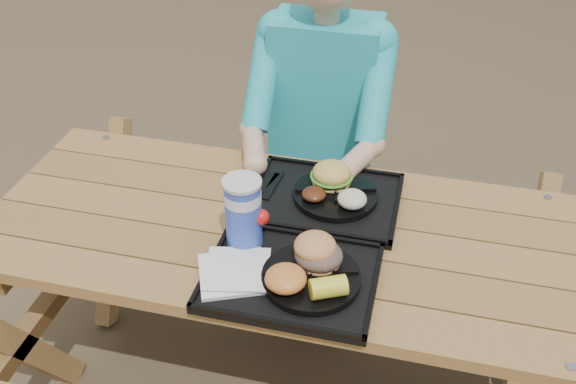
# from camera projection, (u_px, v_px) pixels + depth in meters

# --- Properties ---
(picnic_table) EXTENTS (1.80, 1.49, 0.75)m
(picnic_table) POSITION_uv_depth(u_px,v_px,m) (288.00, 317.00, 2.10)
(picnic_table) COLOR #999999
(picnic_table) RESTS_ON ground
(tray_near) EXTENTS (0.45, 0.35, 0.02)m
(tray_near) POSITION_uv_depth(u_px,v_px,m) (291.00, 278.00, 1.69)
(tray_near) COLOR black
(tray_near) RESTS_ON picnic_table
(tray_far) EXTENTS (0.45, 0.35, 0.02)m
(tray_far) POSITION_uv_depth(u_px,v_px,m) (325.00, 200.00, 1.97)
(tray_far) COLOR black
(tray_far) RESTS_ON picnic_table
(plate_near) EXTENTS (0.26, 0.26, 0.02)m
(plate_near) POSITION_uv_depth(u_px,v_px,m) (311.00, 278.00, 1.66)
(plate_near) COLOR black
(plate_near) RESTS_ON tray_near
(plate_far) EXTENTS (0.26, 0.26, 0.02)m
(plate_far) POSITION_uv_depth(u_px,v_px,m) (335.00, 195.00, 1.96)
(plate_far) COLOR black
(plate_far) RESTS_ON tray_far
(napkin_stack) EXTENTS (0.23, 0.23, 0.02)m
(napkin_stack) POSITION_uv_depth(u_px,v_px,m) (233.00, 272.00, 1.68)
(napkin_stack) COLOR silver
(napkin_stack) RESTS_ON tray_near
(soda_cup) EXTENTS (0.10, 0.10, 0.20)m
(soda_cup) POSITION_uv_depth(u_px,v_px,m) (243.00, 214.00, 1.73)
(soda_cup) COLOR #183BB6
(soda_cup) RESTS_ON tray_near
(condiment_bbq) EXTENTS (0.05, 0.05, 0.03)m
(condiment_bbq) POSITION_uv_depth(u_px,v_px,m) (304.00, 242.00, 1.77)
(condiment_bbq) COLOR black
(condiment_bbq) RESTS_ON tray_near
(condiment_mustard) EXTENTS (0.05, 0.05, 0.03)m
(condiment_mustard) POSITION_uv_depth(u_px,v_px,m) (324.00, 243.00, 1.77)
(condiment_mustard) COLOR gold
(condiment_mustard) RESTS_ON tray_near
(sandwich) EXTENTS (0.12, 0.12, 0.12)m
(sandwich) POSITION_uv_depth(u_px,v_px,m) (319.00, 245.00, 1.66)
(sandwich) COLOR #CB8147
(sandwich) RESTS_ON plate_near
(mac_cheese) EXTENTS (0.11, 0.11, 0.05)m
(mac_cheese) POSITION_uv_depth(u_px,v_px,m) (286.00, 278.00, 1.61)
(mac_cheese) COLOR #CE8136
(mac_cheese) RESTS_ON plate_near
(corn_cob) EXTENTS (0.12, 0.12, 0.05)m
(corn_cob) POSITION_uv_depth(u_px,v_px,m) (328.00, 287.00, 1.58)
(corn_cob) COLOR yellow
(corn_cob) RESTS_ON plate_near
(cutlery_far) EXTENTS (0.04, 0.16, 0.01)m
(cutlery_far) POSITION_uv_depth(u_px,v_px,m) (272.00, 185.00, 2.01)
(cutlery_far) COLOR black
(cutlery_far) RESTS_ON tray_far
(burger) EXTENTS (0.12, 0.12, 0.11)m
(burger) POSITION_uv_depth(u_px,v_px,m) (332.00, 169.00, 1.96)
(burger) COLOR gold
(burger) RESTS_ON plate_far
(baked_beans) EXTENTS (0.07, 0.07, 0.03)m
(baked_beans) POSITION_uv_depth(u_px,v_px,m) (314.00, 194.00, 1.91)
(baked_beans) COLOR #4F220F
(baked_beans) RESTS_ON plate_far
(potato_salad) EXTENTS (0.09, 0.09, 0.05)m
(potato_salad) POSITION_uv_depth(u_px,v_px,m) (352.00, 199.00, 1.88)
(potato_salad) COLOR beige
(potato_salad) RESTS_ON plate_far
(diner) EXTENTS (0.48, 0.84, 1.28)m
(diner) POSITION_uv_depth(u_px,v_px,m) (322.00, 144.00, 2.46)
(diner) COLOR #19B09F
(diner) RESTS_ON ground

